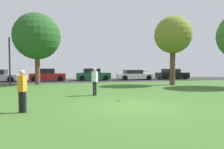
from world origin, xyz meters
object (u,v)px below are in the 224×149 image
(oak_tree_left, at_px, (37,37))
(frisbee_disc, at_px, (146,71))
(parked_car_red, at_px, (48,75))
(parked_car_black, at_px, (172,74))
(parked_car_white, at_px, (134,75))
(street_lamp_post, at_px, (10,61))
(person_catcher, at_px, (95,80))
(parked_car_green, at_px, (93,75))
(person_walking, at_px, (22,89))
(maple_tree_near, at_px, (173,35))

(oak_tree_left, height_order, frisbee_disc, oak_tree_left)
(parked_car_red, bearing_deg, parked_car_black, -0.95)
(parked_car_white, bearing_deg, street_lamp_post, -164.66)
(frisbee_disc, bearing_deg, person_catcher, 137.97)
(street_lamp_post, bearing_deg, parked_car_green, 25.79)
(person_catcher, relative_size, street_lamp_post, 0.37)
(parked_car_white, bearing_deg, parked_car_black, -0.83)
(frisbee_disc, distance_m, parked_car_green, 15.00)
(person_catcher, relative_size, frisbee_disc, 4.42)
(person_walking, xyz_separation_m, parked_car_green, (4.97, 16.57, -0.22))
(oak_tree_left, relative_size, parked_car_red, 1.69)
(person_catcher, bearing_deg, frisbee_disc, -0.00)
(oak_tree_left, xyz_separation_m, street_lamp_post, (-2.55, 0.45, -2.34))
(frisbee_disc, bearing_deg, parked_car_white, 72.41)
(person_catcher, distance_m, street_lamp_post, 11.16)
(oak_tree_left, xyz_separation_m, frisbee_disc, (6.70, -10.40, -3.07))
(person_walking, height_order, parked_car_black, person_walking)
(frisbee_disc, height_order, parked_car_red, frisbee_disc)
(maple_tree_near, xyz_separation_m, parked_car_black, (4.30, 7.45, -4.00))
(maple_tree_near, height_order, person_catcher, maple_tree_near)
(oak_tree_left, relative_size, person_walking, 4.17)
(parked_car_red, distance_m, parked_car_green, 5.39)
(person_walking, height_order, parked_car_red, person_walking)
(maple_tree_near, height_order, parked_car_black, maple_tree_near)
(person_catcher, bearing_deg, parked_car_green, 124.72)
(parked_car_red, bearing_deg, parked_car_green, 1.17)
(person_walking, height_order, parked_car_white, person_walking)
(parked_car_black, bearing_deg, oak_tree_left, -165.97)
(person_catcher, bearing_deg, street_lamp_post, 170.32)
(parked_car_red, bearing_deg, parked_car_white, -1.02)
(parked_car_black, bearing_deg, person_walking, -134.20)
(maple_tree_near, distance_m, parked_car_green, 10.91)
(oak_tree_left, height_order, maple_tree_near, oak_tree_left)
(person_walking, bearing_deg, maple_tree_near, -37.01)
(frisbee_disc, bearing_deg, oak_tree_left, 122.81)
(parked_car_green, bearing_deg, frisbee_disc, -87.17)
(person_catcher, height_order, frisbee_disc, person_catcher)
(frisbee_disc, relative_size, parked_car_white, 0.08)
(person_catcher, height_order, parked_car_black, person_catcher)
(maple_tree_near, bearing_deg, street_lamp_post, 166.07)
(oak_tree_left, height_order, parked_car_red, oak_tree_left)
(parked_car_red, distance_m, parked_car_white, 10.78)
(person_catcher, relative_size, parked_car_white, 0.37)
(parked_car_white, relative_size, street_lamp_post, 1.02)
(maple_tree_near, xyz_separation_m, frisbee_disc, (-5.74, -7.13, -3.13))
(parked_car_red, bearing_deg, frisbee_disc, -67.56)
(maple_tree_near, bearing_deg, frisbee_disc, -128.86)
(person_walking, xyz_separation_m, parked_car_red, (-0.43, 16.46, -0.22))
(oak_tree_left, height_order, person_walking, oak_tree_left)
(parked_car_red, relative_size, parked_car_green, 0.96)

